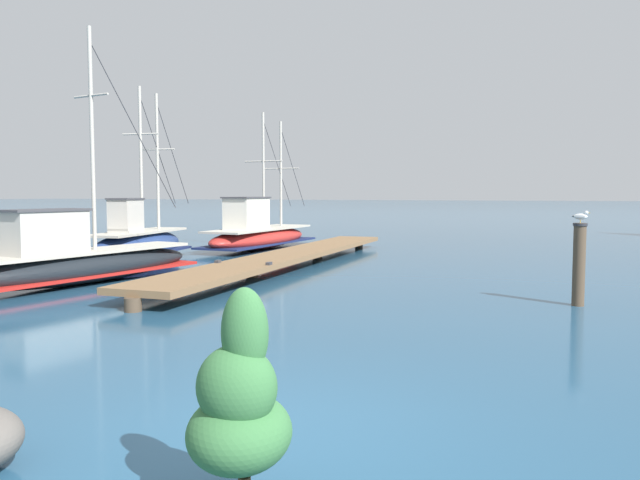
% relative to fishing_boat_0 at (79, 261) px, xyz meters
% --- Properties ---
extents(ground_plane, '(400.00, 400.00, 0.00)m').
position_rel_fishing_boat_0_xyz_m(ground_plane, '(9.33, -7.58, -0.63)').
color(ground_plane, navy).
extents(floating_dock, '(2.19, 17.13, 0.53)m').
position_rel_fishing_boat_0_xyz_m(floating_dock, '(3.65, 5.67, -0.26)').
color(floating_dock, brown).
rests_on(floating_dock, ground).
extents(fishing_boat_0, '(2.65, 7.69, 6.92)m').
position_rel_fishing_boat_0_xyz_m(fishing_boat_0, '(0.00, 0.00, 0.00)').
color(fishing_boat_0, black).
rests_on(fishing_boat_0, ground).
extents(fishing_boat_1, '(2.46, 8.36, 5.97)m').
position_rel_fishing_boat_0_xyz_m(fishing_boat_1, '(-0.28, 11.20, 0.04)').
color(fishing_boat_1, '#AD2823').
rests_on(fishing_boat_1, ground).
extents(fishing_boat_3, '(2.36, 7.09, 6.24)m').
position_rel_fishing_boat_0_xyz_m(fishing_boat_3, '(-2.03, 5.17, 0.06)').
color(fishing_boat_3, navy).
rests_on(fishing_boat_3, ground).
extents(mooring_piling, '(0.30, 0.30, 1.80)m').
position_rel_fishing_boat_0_xyz_m(mooring_piling, '(12.45, 1.31, 0.31)').
color(mooring_piling, '#4C3D2D').
rests_on(mooring_piling, ground).
extents(perched_seagull, '(0.38, 0.17, 0.27)m').
position_rel_fishing_boat_0_xyz_m(perched_seagull, '(12.44, 1.31, 1.32)').
color(perched_seagull, gold).
rests_on(perched_seagull, mooring_piling).
extents(coastal_shrub, '(0.81, 0.88, 1.74)m').
position_rel_fishing_boat_0_xyz_m(coastal_shrub, '(9.77, -9.07, 0.17)').
color(coastal_shrub, '#4C3823').
rests_on(coastal_shrub, ground).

